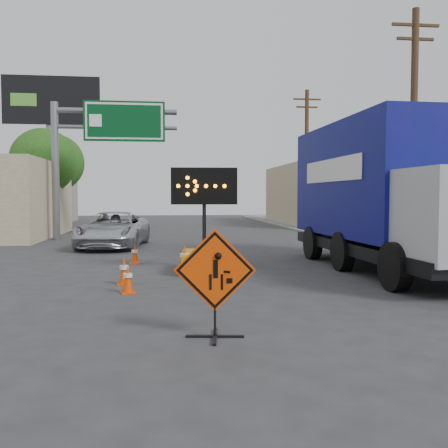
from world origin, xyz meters
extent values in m
plane|color=#2D2D30|center=(0.00, 0.00, 0.00)|extent=(100.00, 100.00, 0.00)
cube|color=gray|center=(7.20, 15.00, 0.06)|extent=(0.40, 60.00, 0.12)
cube|color=gray|center=(9.50, 15.00, 0.07)|extent=(4.00, 60.00, 0.15)
cube|color=#C6B68F|center=(13.00, 30.00, 2.30)|extent=(10.00, 14.00, 4.60)
cylinder|color=slate|center=(-6.50, 18.00, 3.40)|extent=(0.36, 0.36, 6.80)
cylinder|color=slate|center=(-3.50, 18.00, 6.40)|extent=(6.00, 0.28, 0.28)
cylinder|color=slate|center=(-3.50, 18.00, 5.60)|extent=(6.00, 0.20, 0.20)
cube|color=#043E1A|center=(-3.10, 17.88, 5.90)|extent=(4.00, 0.10, 2.00)
cube|color=silver|center=(-3.10, 17.81, 5.90)|extent=(3.80, 0.01, 1.80)
cylinder|color=slate|center=(-8.50, 26.00, 4.50)|extent=(0.44, 0.44, 9.00)
cube|color=silver|center=(-8.30, 25.85, 8.30)|extent=(6.00, 0.25, 3.00)
cube|color=black|center=(-8.30, 25.70, 8.30)|extent=(6.10, 0.04, 3.10)
cylinder|color=#49301F|center=(8.00, 10.00, 4.50)|extent=(0.26, 0.26, 9.00)
cube|color=#49301F|center=(8.00, 10.00, 8.40)|extent=(1.80, 0.10, 0.10)
cube|color=#49301F|center=(8.00, 10.00, 7.90)|extent=(1.40, 0.10, 0.10)
cylinder|color=#49301F|center=(8.00, 24.00, 4.50)|extent=(0.26, 0.26, 9.00)
cube|color=#49301F|center=(8.00, 24.00, 8.40)|extent=(1.80, 0.10, 0.10)
cube|color=#49301F|center=(8.00, 24.00, 7.90)|extent=(1.40, 0.10, 0.10)
cylinder|color=#49301F|center=(-8.00, 22.00, 1.62)|extent=(0.28, 0.28, 3.25)
sphere|color=#1C4513|center=(-8.00, 22.00, 4.18)|extent=(3.71, 3.71, 3.71)
cylinder|color=#49301F|center=(-9.00, 30.00, 1.79)|extent=(0.28, 0.28, 3.58)
sphere|color=#1C4513|center=(-9.00, 30.00, 4.61)|extent=(4.10, 4.10, 4.10)
cube|color=black|center=(-0.37, -0.11, 0.02)|extent=(0.89, 0.18, 0.04)
cube|color=black|center=(-0.37, -0.11, 0.02)|extent=(0.18, 0.89, 0.04)
cylinder|color=black|center=(-0.37, -0.11, 0.35)|extent=(0.04, 0.04, 0.69)
cube|color=#E03E04|center=(-0.37, -0.11, 1.04)|extent=(1.25, 0.19, 1.26)
cube|color=black|center=(-0.37, -0.11, 1.04)|extent=(1.17, 0.16, 1.18)
cube|color=#C6860B|center=(-0.01, 6.57, 0.47)|extent=(1.39, 2.16, 0.19)
cylinder|color=black|center=(-0.01, 6.57, 1.67)|extent=(0.10, 0.10, 2.29)
cube|color=black|center=(-0.01, 6.57, 2.45)|extent=(1.88, 0.23, 1.04)
imported|color=silver|center=(-3.30, 13.94, 0.75)|extent=(3.02, 5.64, 1.51)
cube|color=black|center=(5.28, 6.08, 0.68)|extent=(2.95, 9.11, 0.34)
cube|color=#071059|center=(5.28, 6.98, 2.66)|extent=(3.01, 7.08, 3.39)
cube|color=#E03E04|center=(-1.95, 3.61, 0.01)|extent=(0.40, 0.40, 0.03)
cone|color=#E03E04|center=(-1.95, 3.61, 0.33)|extent=(0.25, 0.25, 0.60)
cylinder|color=silver|center=(-1.95, 3.61, 0.40)|extent=(0.20, 0.20, 0.09)
cube|color=#E03E04|center=(-2.12, 4.70, 0.01)|extent=(0.37, 0.37, 0.03)
cone|color=#E03E04|center=(-2.12, 4.70, 0.35)|extent=(0.27, 0.27, 0.64)
cylinder|color=silver|center=(-2.12, 4.70, 0.43)|extent=(0.22, 0.22, 0.09)
cube|color=#E03E04|center=(-0.59, 6.24, 0.02)|extent=(0.55, 0.55, 0.03)
cone|color=#E03E04|center=(-0.59, 6.24, 0.43)|extent=(0.32, 0.32, 0.78)
cylinder|color=silver|center=(-0.59, 6.24, 0.52)|extent=(0.26, 0.26, 0.11)
cube|color=#E03E04|center=(-2.10, 8.52, 0.01)|extent=(0.34, 0.34, 0.03)
cone|color=#E03E04|center=(-2.10, 8.52, 0.33)|extent=(0.25, 0.25, 0.61)
cylinder|color=silver|center=(-2.10, 8.52, 0.40)|extent=(0.21, 0.21, 0.09)
camera|label=1|loc=(-1.12, -7.58, 2.16)|focal=40.00mm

